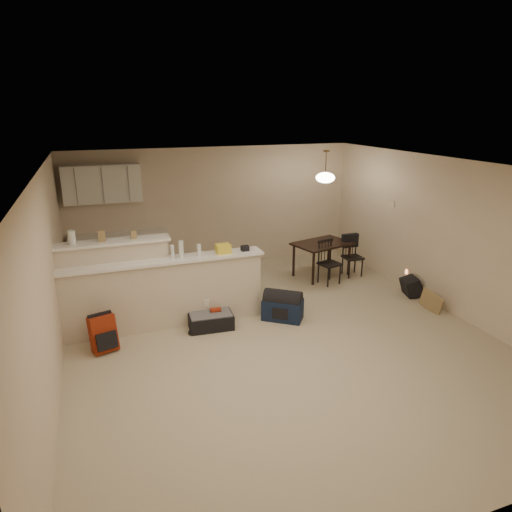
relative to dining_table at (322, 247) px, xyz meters
name	(u,v)px	position (x,y,z in m)	size (l,w,h in m)	color
room	(280,256)	(-1.81, -2.10, 0.64)	(7.00, 7.02, 2.50)	#B9AA8E
breakfast_bar	(147,290)	(-3.57, -1.12, 0.00)	(3.08, 0.58, 1.39)	beige
upper_cabinets	(102,184)	(-4.01, 1.22, 1.29)	(1.40, 0.34, 0.70)	white
kitchen_counter	(121,258)	(-3.81, 1.09, -0.16)	(1.80, 0.60, 0.90)	white
thermostat	(393,204)	(1.18, -0.55, 0.89)	(0.02, 0.12, 0.12)	beige
jar	(72,237)	(-4.54, -0.98, 0.88)	(0.10, 0.10, 0.20)	silver
cereal_box	(102,236)	(-4.14, -0.98, 0.86)	(0.10, 0.07, 0.16)	#977C4E
small_box	(134,235)	(-3.69, -0.98, 0.84)	(0.08, 0.06, 0.12)	#977C4E
bottle_a	(181,249)	(-3.03, -1.20, 0.61)	(0.07, 0.07, 0.26)	silver
bottle_b	(199,250)	(-2.76, -1.20, 0.57)	(0.06, 0.06, 0.18)	silver
bag_lump	(223,249)	(-2.38, -1.20, 0.55)	(0.22, 0.18, 0.14)	#977C4E
pouch	(245,248)	(-2.02, -1.20, 0.52)	(0.12, 0.10, 0.08)	#977C4E
extra_item_x	(172,252)	(-3.17, -1.20, 0.59)	(0.05, 0.05, 0.21)	silver
dining_table	(322,247)	(0.00, 0.00, 0.00)	(1.26, 1.00, 0.69)	black
pendant_lamp	(325,177)	(0.00, 0.00, 1.38)	(0.36, 0.36, 0.62)	brown
dining_chair_near	(330,263)	(-0.06, -0.45, -0.18)	(0.37, 0.35, 0.85)	black
dining_chair_far	(353,256)	(0.59, -0.22, -0.20)	(0.36, 0.34, 0.82)	black
suitcase	(211,321)	(-2.69, -1.49, -0.49)	(0.67, 0.43, 0.23)	black
red_backpack	(103,333)	(-4.26, -1.65, -0.35)	(0.34, 0.21, 0.51)	maroon
navy_duffel	(283,309)	(-1.53, -1.60, -0.44)	(0.62, 0.34, 0.34)	#121E38
black_daypack	(411,287)	(1.04, -1.49, -0.45)	(0.37, 0.26, 0.32)	black
cardboard_sheet	(431,302)	(0.92, -2.16, -0.44)	(0.43, 0.02, 0.33)	#977C4E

